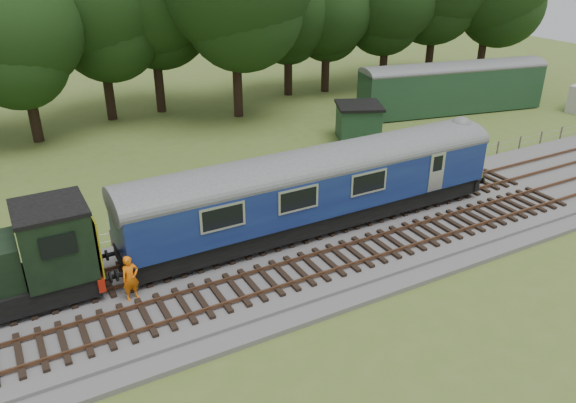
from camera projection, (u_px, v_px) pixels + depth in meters
ground at (236, 274)px, 23.24m from camera, size 120.00×120.00×0.00m
ballast at (236, 270)px, 23.16m from camera, size 70.00×7.00×0.35m
track_north at (223, 250)px, 24.17m from camera, size 67.20×2.40×0.21m
track_south at (253, 285)px, 21.80m from camera, size 67.20×2.40×0.21m
fence at (198, 229)px, 26.79m from camera, size 64.00×0.12×1.00m
tree_line at (112, 128)px, 40.62m from camera, size 70.00×8.00×18.00m
dmu_railcar at (318, 182)px, 25.28m from camera, size 18.05×2.86×3.88m
worker at (130, 278)px, 20.72m from camera, size 0.73×0.56×1.80m
parked_coach at (453, 85)px, 43.37m from camera, size 15.15×5.58×3.82m
shed at (358, 121)px, 38.01m from camera, size 3.92×3.92×2.42m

